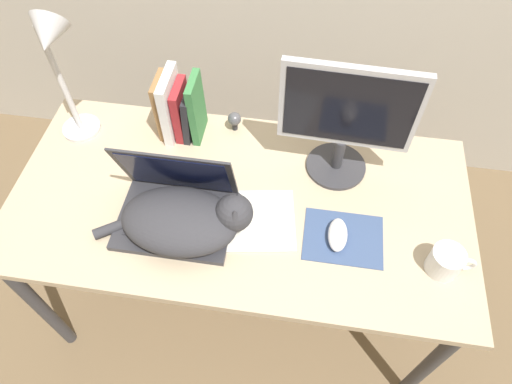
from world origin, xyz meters
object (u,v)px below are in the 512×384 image
at_px(cat, 186,220).
at_px(mug, 446,262).
at_px(book_row, 179,108).
at_px(laptop, 176,206).
at_px(webcam, 234,120).
at_px(computer_mouse, 338,235).
at_px(notepad, 259,220).
at_px(external_monitor, 346,119).
at_px(desk_lamp, 55,59).

relative_size(cat, mug, 3.60).
height_order(cat, book_row, book_row).
relative_size(laptop, webcam, 4.79).
xyz_separation_m(computer_mouse, webcam, (-0.38, 0.40, 0.02)).
bearing_deg(cat, notepad, 18.41).
relative_size(computer_mouse, notepad, 0.45).
xyz_separation_m(external_monitor, book_row, (-0.54, 0.09, -0.11)).
relative_size(laptop, book_row, 1.45).
xyz_separation_m(external_monitor, computer_mouse, (0.02, -0.27, -0.20)).
relative_size(cat, webcam, 6.54).
bearing_deg(webcam, laptop, -105.67).
distance_m(laptop, webcam, 0.40).
height_order(computer_mouse, book_row, book_row).
bearing_deg(webcam, desk_lamp, -167.05).
relative_size(external_monitor, notepad, 1.64).
bearing_deg(book_row, webcam, 11.75).
bearing_deg(external_monitor, cat, -143.45).
height_order(external_monitor, mug, external_monitor).
xyz_separation_m(laptop, external_monitor, (0.47, 0.26, 0.17)).
xyz_separation_m(laptop, webcam, (0.11, 0.39, -0.00)).
bearing_deg(external_monitor, desk_lamp, 179.38).
distance_m(desk_lamp, webcam, 0.58).
distance_m(computer_mouse, notepad, 0.24).
distance_m(computer_mouse, webcam, 0.55).
relative_size(external_monitor, desk_lamp, 0.84).
bearing_deg(computer_mouse, book_row, 147.14).
height_order(notepad, webcam, webcam).
xyz_separation_m(cat, desk_lamp, (-0.43, 0.32, 0.27)).
bearing_deg(laptop, notepad, 3.62).
distance_m(laptop, notepad, 0.25).
xyz_separation_m(notepad, webcam, (-0.14, 0.37, 0.04)).
xyz_separation_m(computer_mouse, book_row, (-0.55, 0.36, 0.09)).
distance_m(book_row, desk_lamp, 0.40).
bearing_deg(external_monitor, computer_mouse, -86.52).
height_order(external_monitor, webcam, external_monitor).
bearing_deg(laptop, mug, -4.64).
relative_size(book_row, mug, 1.82).
height_order(laptop, computer_mouse, laptop).
height_order(external_monitor, desk_lamp, desk_lamp).
xyz_separation_m(laptop, desk_lamp, (-0.39, 0.27, 0.28)).
height_order(computer_mouse, mug, mug).
bearing_deg(computer_mouse, webcam, 133.64).
distance_m(laptop, desk_lamp, 0.55).
relative_size(webcam, mug, 0.55).
xyz_separation_m(desk_lamp, mug, (1.17, -0.33, -0.29)).
distance_m(cat, webcam, 0.44).
distance_m(cat, computer_mouse, 0.44).
height_order(desk_lamp, notepad, desk_lamp).
distance_m(external_monitor, computer_mouse, 0.34).
xyz_separation_m(notepad, mug, (0.53, -0.08, 0.04)).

